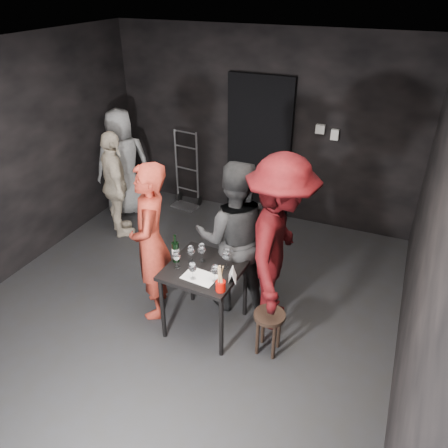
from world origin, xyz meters
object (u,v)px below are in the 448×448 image
at_px(hand_truck, 187,192).
at_px(woman_black, 234,228).
at_px(bystander_cream, 115,185).
at_px(breadstick_cup, 221,279).
at_px(stool, 269,323).
at_px(man_maroon, 280,224).
at_px(tasting_table, 205,276).
at_px(server_red, 150,231).
at_px(bystander_grey, 123,159).
at_px(wine_bottle, 176,251).

xyz_separation_m(hand_truck, woman_black, (1.59, -1.92, 0.75)).
xyz_separation_m(bystander_cream, breadstick_cup, (2.23, -1.51, 0.12)).
bearing_deg(stool, woman_black, 136.68).
bearing_deg(man_maroon, tasting_table, 111.39).
relative_size(server_red, bystander_grey, 1.15).
height_order(bystander_grey, breadstick_cup, bystander_grey).
xyz_separation_m(tasting_table, man_maroon, (0.64, 0.37, 0.54)).
bearing_deg(man_maroon, woman_black, 69.06).
bearing_deg(hand_truck, bystander_grey, -136.34).
xyz_separation_m(tasting_table, bystander_grey, (-2.22, 1.84, 0.22)).
bearing_deg(woman_black, breadstick_cup, 83.49).
xyz_separation_m(server_red, woman_black, (0.73, 0.46, -0.03)).
distance_m(man_maroon, bystander_grey, 3.23).
relative_size(stool, woman_black, 0.24).
xyz_separation_m(stool, server_red, (-1.34, 0.11, 0.65)).
relative_size(hand_truck, tasting_table, 1.63).
height_order(woman_black, man_maroon, man_maroon).
xyz_separation_m(man_maroon, bystander_grey, (-2.86, 1.47, -0.32)).
bearing_deg(server_red, stool, 58.55).
relative_size(server_red, breadstick_cup, 7.13).
xyz_separation_m(hand_truck, breadstick_cup, (1.76, -2.66, 0.66)).
distance_m(hand_truck, stool, 3.32).
xyz_separation_m(hand_truck, bystander_cream, (-0.47, -1.16, 0.54)).
bearing_deg(server_red, man_maroon, 78.57).
relative_size(woman_black, bystander_cream, 1.29).
xyz_separation_m(bystander_grey, breadstick_cup, (2.51, -2.10, 0.00)).
height_order(stool, wine_bottle, wine_bottle).
xyz_separation_m(stool, man_maroon, (-0.08, 0.45, 0.83)).
bearing_deg(woman_black, bystander_cream, -39.95).
bearing_deg(tasting_table, stool, -6.75).
xyz_separation_m(wine_bottle, breadstick_cup, (0.60, -0.25, 0.01)).
relative_size(hand_truck, server_red, 0.61).
bearing_deg(man_maroon, hand_truck, 37.47).
xyz_separation_m(tasting_table, bystander_cream, (-1.94, 1.24, 0.11)).
height_order(tasting_table, wine_bottle, wine_bottle).
height_order(tasting_table, man_maroon, man_maroon).
bearing_deg(wine_bottle, man_maroon, 21.76).
xyz_separation_m(stool, breadstick_cup, (-0.43, -0.18, 0.52)).
xyz_separation_m(server_red, wine_bottle, (0.31, -0.04, -0.14)).
bearing_deg(tasting_table, breadstick_cup, -42.20).
bearing_deg(woman_black, stool, 117.05).
height_order(bystander_cream, wine_bottle, bystander_cream).
relative_size(man_maroon, bystander_cream, 1.58).
height_order(hand_truck, bystander_cream, bystander_cream).
bearing_deg(hand_truck, wine_bottle, -57.57).
bearing_deg(bystander_cream, man_maroon, -154.96).
bearing_deg(bystander_cream, woman_black, -156.52).
bearing_deg(server_red, woman_black, 95.15).
xyz_separation_m(server_red, man_maroon, (1.26, 0.34, 0.19)).
distance_m(hand_truck, wine_bottle, 2.75).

